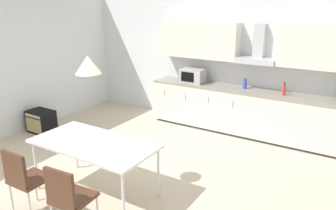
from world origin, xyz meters
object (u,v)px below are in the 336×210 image
(bottle_red, at_px, (284,90))
(bottle_blue, at_px, (245,84))
(dining_table, at_px, (94,145))
(pendant_lamp, at_px, (88,65))
(guitar_amp, at_px, (41,121))
(chair_near_right, at_px, (68,195))
(microwave, at_px, (193,76))
(chair_near_left, at_px, (24,176))

(bottle_red, relative_size, bottle_blue, 1.21)
(dining_table, bearing_deg, bottle_blue, 73.89)
(bottle_red, bearing_deg, pendant_lamp, -118.36)
(dining_table, xyz_separation_m, guitar_amp, (-2.48, 1.05, -0.48))
(bottle_red, xyz_separation_m, bottle_blue, (-0.75, 0.08, -0.02))
(bottle_blue, height_order, chair_near_right, bottle_blue)
(bottle_red, bearing_deg, chair_near_right, -108.31)
(microwave, bearing_deg, pendant_lamp, -86.68)
(bottle_red, distance_m, bottle_blue, 0.75)
(dining_table, bearing_deg, chair_near_right, -64.73)
(dining_table, distance_m, chair_near_left, 0.90)
(chair_near_left, bearing_deg, chair_near_right, 0.02)
(bottle_red, relative_size, dining_table, 0.14)
(pendant_lamp, bearing_deg, guitar_amp, 157.14)
(bottle_blue, xyz_separation_m, chair_near_right, (-0.53, -3.95, -0.45))
(dining_table, distance_m, guitar_amp, 2.74)
(bottle_red, relative_size, guitar_amp, 0.46)
(bottle_blue, height_order, guitar_amp, bottle_blue)
(bottle_red, height_order, chair_near_right, bottle_red)
(microwave, height_order, dining_table, microwave)
(microwave, height_order, bottle_red, microwave)
(microwave, xyz_separation_m, dining_table, (0.18, -3.09, -0.33))
(bottle_blue, bearing_deg, chair_near_left, -107.94)
(chair_near_left, xyz_separation_m, guitar_amp, (-2.11, 1.85, -0.31))
(chair_near_right, xyz_separation_m, guitar_amp, (-2.86, 1.85, -0.31))
(dining_table, xyz_separation_m, chair_near_right, (0.38, -0.80, -0.17))
(bottle_blue, height_order, chair_near_left, bottle_blue)
(bottle_red, distance_m, chair_near_left, 4.39)
(dining_table, bearing_deg, guitar_amp, 157.14)
(bottle_blue, bearing_deg, microwave, -176.89)
(bottle_red, relative_size, chair_near_right, 0.27)
(bottle_red, height_order, dining_table, bottle_red)
(guitar_amp, height_order, pendant_lamp, pendant_lamp)
(bottle_red, xyz_separation_m, chair_near_left, (-2.02, -3.87, -0.46))
(chair_near_left, distance_m, guitar_amp, 2.82)
(chair_near_right, height_order, guitar_amp, chair_near_right)
(bottle_blue, distance_m, guitar_amp, 4.06)
(bottle_red, xyz_separation_m, dining_table, (-1.66, -3.07, -0.29))
(chair_near_left, xyz_separation_m, pendant_lamp, (0.37, 0.80, 1.23))
(bottle_red, bearing_deg, chair_near_left, -117.64)
(bottle_blue, xyz_separation_m, guitar_amp, (-3.39, -2.10, -0.76))
(microwave, xyz_separation_m, guitar_amp, (-2.30, -2.04, -0.81))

